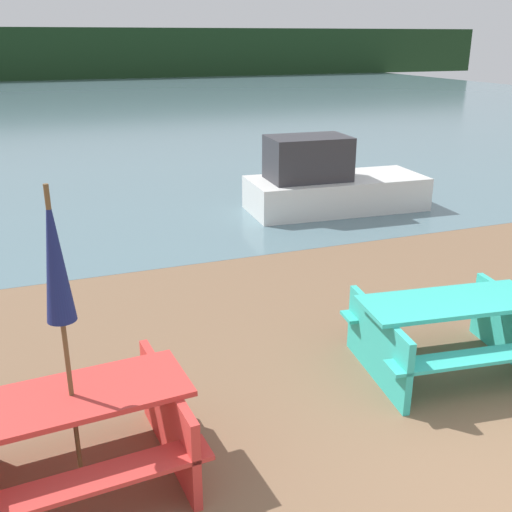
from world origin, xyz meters
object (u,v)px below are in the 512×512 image
at_px(picnic_table_teal, 448,328).
at_px(boat, 328,184).
at_px(picnic_table_red, 76,431).
at_px(umbrella_navy, 55,261).

distance_m(picnic_table_teal, boat, 6.17).
relative_size(picnic_table_red, umbrella_navy, 0.76).
bearing_deg(boat, umbrella_navy, -127.00).
distance_m(umbrella_navy, boat, 8.45).
xyz_separation_m(picnic_table_teal, boat, (1.67, 5.94, 0.07)).
xyz_separation_m(picnic_table_red, umbrella_navy, (0.00, 0.00, 1.37)).
relative_size(umbrella_navy, boat, 0.66).
distance_m(picnic_table_teal, umbrella_navy, 4.00).
bearing_deg(picnic_table_teal, picnic_table_red, -173.56).
distance_m(picnic_table_red, picnic_table_teal, 3.76).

